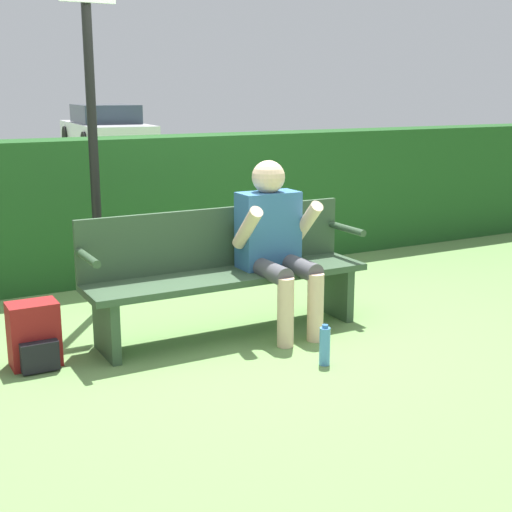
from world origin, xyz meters
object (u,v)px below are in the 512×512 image
at_px(person_seated, 275,238).
at_px(backpack, 35,336).
at_px(park_bench, 225,270).
at_px(parked_car, 106,130).
at_px(signpost, 92,117).
at_px(water_bottle, 325,346).

distance_m(person_seated, backpack, 1.70).
bearing_deg(park_bench, person_seated, -19.95).
bearing_deg(person_seated, backpack, 176.70).
bearing_deg(parked_car, signpost, 167.63).
xyz_separation_m(park_bench, backpack, (-1.31, -0.02, -0.26)).
xyz_separation_m(park_bench, water_bottle, (0.25, -0.85, -0.32)).
height_order(park_bench, backpack, park_bench).
bearing_deg(person_seated, signpost, 133.02).
bearing_deg(park_bench, backpack, -178.93).
relative_size(park_bench, person_seated, 1.68).
distance_m(signpost, parked_car, 13.74).
bearing_deg(person_seated, park_bench, 160.05).
bearing_deg(backpack, parked_car, 71.36).
bearing_deg(signpost, water_bottle, -63.43).
height_order(backpack, parked_car, parked_car).
height_order(person_seated, signpost, signpost).
bearing_deg(parked_car, water_bottle, 172.74).
relative_size(water_bottle, parked_car, 0.06).
height_order(backpack, signpost, signpost).
bearing_deg(person_seated, parked_car, 77.62).
xyz_separation_m(person_seated, water_bottle, (-0.07, -0.74, -0.53)).
height_order(park_bench, person_seated, person_seated).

